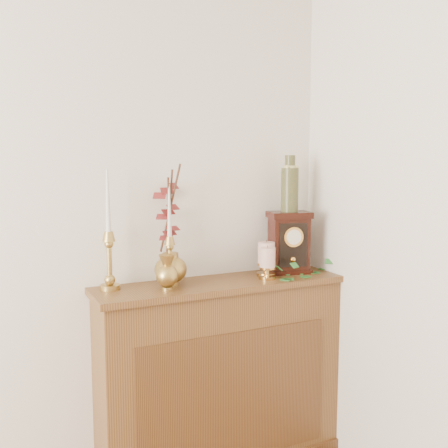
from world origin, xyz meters
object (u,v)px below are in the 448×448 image
bud_vase (167,273)px  mantel_clock (289,243)px  candlestick_center (170,253)px  ceramic_vase (290,187)px  candlestick_left (109,251)px  ginger_jar (168,230)px

bud_vase → mantel_clock: 0.71m
bud_vase → candlestick_center: bearing=62.4°
ceramic_vase → mantel_clock: bearing=-103.2°
mantel_clock → ceramic_vase: bearing=90.0°
candlestick_left → bud_vase: (0.22, -0.13, -0.10)m
candlestick_center → ceramic_vase: 0.71m
ginger_jar → candlestick_left: bearing=-176.1°
ceramic_vase → ginger_jar: bearing=175.3°
candlestick_center → mantel_clock: candlestick_center is taller
candlestick_left → mantel_clock: size_ratio=1.70×
candlestick_left → bud_vase: 0.28m
bud_vase → ceramic_vase: 0.79m
candlestick_left → ginger_jar: size_ratio=0.96×
ginger_jar → ceramic_vase: bearing=-4.7°
candlestick_center → mantel_clock: bearing=0.6°
bud_vase → ginger_jar: 0.24m
candlestick_left → bud_vase: size_ratio=3.31×
candlestick_left → candlestick_center: size_ratio=1.14×
candlestick_left → ginger_jar: (0.28, 0.02, 0.08)m
bud_vase → mantel_clock: mantel_clock is taller
bud_vase → mantel_clock: (0.70, 0.09, 0.07)m
candlestick_left → candlestick_center: bearing=-9.1°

